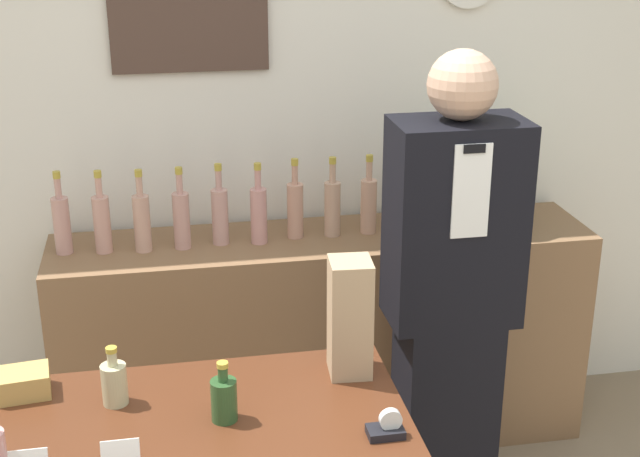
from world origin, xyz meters
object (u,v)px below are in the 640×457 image
(shopkeeper, at_px, (450,302))
(tape_dispenser, at_px, (387,428))
(potted_plant, at_px, (497,183))
(paper_bag, at_px, (350,318))

(shopkeeper, relative_size, tape_dispenser, 19.25)
(potted_plant, relative_size, paper_bag, 1.05)
(shopkeeper, xyz_separation_m, paper_bag, (-0.47, -0.53, 0.24))
(potted_plant, xyz_separation_m, tape_dispenser, (-0.81, -1.38, -0.15))
(tape_dispenser, bearing_deg, potted_plant, 59.69)
(shopkeeper, bearing_deg, paper_bag, -131.81)
(shopkeeper, bearing_deg, tape_dispenser, -117.88)
(paper_bag, bearing_deg, tape_dispenser, -85.69)
(paper_bag, distance_m, tape_dispenser, 0.35)
(shopkeeper, height_order, potted_plant, shopkeeper)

